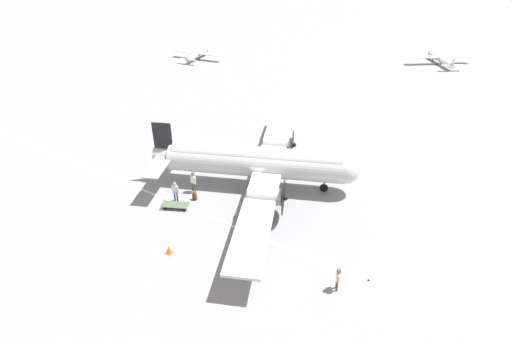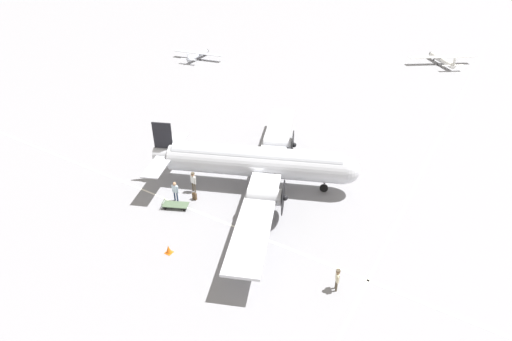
{
  "view_description": "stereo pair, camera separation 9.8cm",
  "coord_description": "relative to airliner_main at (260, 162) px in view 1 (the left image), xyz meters",
  "views": [
    {
      "loc": [
        15.21,
        -24.88,
        19.05
      ],
      "look_at": [
        0.0,
        0.0,
        1.53
      ],
      "focal_mm": 28.0,
      "sensor_mm": 36.0,
      "label": 1
    },
    {
      "loc": [
        15.3,
        -24.83,
        19.05
      ],
      "look_at": [
        0.0,
        0.0,
        1.53
      ],
      "focal_mm": 28.0,
      "sensor_mm": 36.0,
      "label": 2
    }
  ],
  "objects": [
    {
      "name": "light_aircraft_distant",
      "position": [
        -29.79,
        28.65,
        -1.62
      ],
      "size": [
        9.18,
        6.89,
        1.8
      ],
      "rotation": [
        0.0,
        0.0,
        1.72
      ],
      "color": "#B7BCC6",
      "rests_on": "ground_plane"
    },
    {
      "name": "airliner_main",
      "position": [
        0.0,
        0.0,
        0.0
      ],
      "size": [
        17.51,
        24.48,
        5.39
      ],
      "rotation": [
        0.0,
        0.0,
        0.39
      ],
      "color": "silver",
      "rests_on": "ground_plane"
    },
    {
      "name": "ramp_agent",
      "position": [
        -4.73,
        -5.54,
        -1.29
      ],
      "size": [
        0.61,
        0.29,
        1.8
      ],
      "rotation": [
        0.0,
        0.0,
        0.14
      ],
      "color": "navy",
      "rests_on": "ground_plane"
    },
    {
      "name": "ground_plane",
      "position": [
        -0.35,
        -0.14,
        -2.4
      ],
      "size": [
        300.0,
        300.0,
        0.0
      ],
      "primitive_type": "plane",
      "color": "gray"
    },
    {
      "name": "apron_line_northsouth",
      "position": [
        11.51,
        -0.14,
        -2.39
      ],
      "size": [
        0.16,
        120.0,
        0.01
      ],
      "color": "silver",
      "rests_on": "ground_plane"
    },
    {
      "name": "apron_line_eastwest",
      "position": [
        -0.35,
        -5.81,
        -2.39
      ],
      "size": [
        120.0,
        0.16,
        0.01
      ],
      "color": "silver",
      "rests_on": "ground_plane"
    },
    {
      "name": "baggage_cart",
      "position": [
        -4.15,
        -6.28,
        -2.12
      ],
      "size": [
        2.23,
        1.67,
        0.56
      ],
      "rotation": [
        0.0,
        0.0,
        0.43
      ],
      "color": "#4C6047",
      "rests_on": "ground_plane"
    },
    {
      "name": "traffic_cone",
      "position": [
        -1.01,
        -10.53,
        -2.1
      ],
      "size": [
        0.47,
        0.47,
        0.62
      ],
      "color": "orange",
      "rests_on": "ground_plane"
    },
    {
      "name": "light_aircraft_taxiing",
      "position": [
        6.44,
        47.48,
        -1.54
      ],
      "size": [
        9.47,
        8.2,
        2.09
      ],
      "rotation": [
        0.0,
        0.0,
        2.21
      ],
      "color": "white",
      "rests_on": "ground_plane"
    },
    {
      "name": "passenger_boarding",
      "position": [
        -4.33,
        -3.71,
        -1.23
      ],
      "size": [
        0.63,
        0.35,
        1.86
      ],
      "rotation": [
        0.0,
        0.0,
        -0.14
      ],
      "color": "#473D2D",
      "rests_on": "ground_plane"
    },
    {
      "name": "suitcase_near_door",
      "position": [
        -3.56,
        -4.59,
        -2.09
      ],
      "size": [
        0.35,
        0.2,
        0.65
      ],
      "color": "#47331E",
      "rests_on": "ground_plane"
    },
    {
      "name": "crew_foreground",
      "position": [
        10.04,
        -7.58,
        -1.36
      ],
      "size": [
        0.37,
        0.5,
        1.65
      ],
      "rotation": [
        0.0,
        0.0,
        -1.06
      ],
      "color": "#473D2D",
      "rests_on": "ground_plane"
    }
  ]
}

